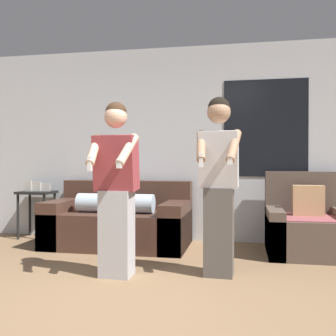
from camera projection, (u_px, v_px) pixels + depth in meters
ground_plane at (105, 321)px, 2.70m from camera, size 14.00×14.00×0.00m
wall_back at (178, 144)px, 5.52m from camera, size 6.41×0.07×2.70m
couch at (119, 222)px, 5.13m from camera, size 1.80×1.00×0.84m
armchair at (308, 227)px, 4.67m from camera, size 0.96×0.94×0.97m
side_table at (37, 199)px, 5.66m from camera, size 0.48×0.39×0.83m
person_left at (116, 187)px, 3.73m from camera, size 0.46×0.48×1.66m
person_right at (219, 183)px, 3.75m from camera, size 0.43×0.48×1.71m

